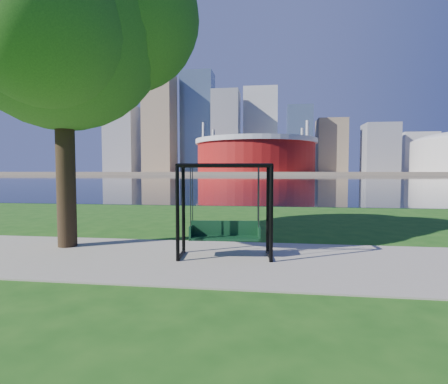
# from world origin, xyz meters

# --- Properties ---
(ground) EXTENTS (900.00, 900.00, 0.00)m
(ground) POSITION_xyz_m (0.00, 0.00, 0.00)
(ground) COLOR #1E5114
(ground) RESTS_ON ground
(path) EXTENTS (120.00, 4.00, 0.03)m
(path) POSITION_xyz_m (0.00, -0.50, 0.01)
(path) COLOR #9E937F
(path) RESTS_ON ground
(river) EXTENTS (900.00, 180.00, 0.02)m
(river) POSITION_xyz_m (0.00, 102.00, 0.01)
(river) COLOR black
(river) RESTS_ON ground
(far_bank) EXTENTS (900.00, 228.00, 2.00)m
(far_bank) POSITION_xyz_m (0.00, 306.00, 1.00)
(far_bank) COLOR #937F60
(far_bank) RESTS_ON ground
(stadium) EXTENTS (83.00, 83.00, 32.00)m
(stadium) POSITION_xyz_m (-10.00, 235.00, 14.23)
(stadium) COLOR maroon
(stadium) RESTS_ON far_bank
(skyline) EXTENTS (392.00, 66.00, 96.50)m
(skyline) POSITION_xyz_m (-4.27, 319.39, 35.89)
(skyline) COLOR gray
(skyline) RESTS_ON far_bank
(swing) EXTENTS (2.23, 1.14, 2.20)m
(swing) POSITION_xyz_m (0.20, -0.26, 1.06)
(swing) COLOR black
(swing) RESTS_ON ground
(park_tree) EXTENTS (6.87, 6.21, 8.53)m
(park_tree) POSITION_xyz_m (-4.19, 0.38, 5.93)
(park_tree) COLOR black
(park_tree) RESTS_ON ground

